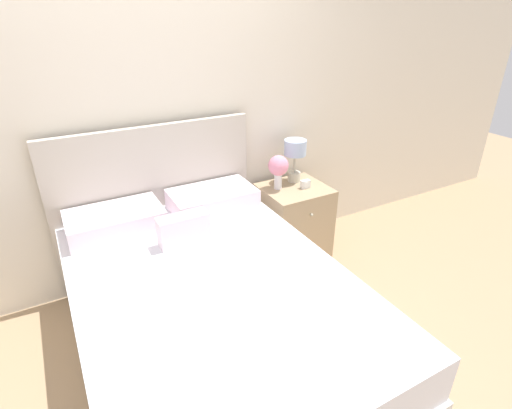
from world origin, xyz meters
name	(u,v)px	position (x,y,z in m)	size (l,w,h in m)	color
ground_plane	(165,271)	(0.00, 0.00, 0.00)	(12.00, 12.00, 0.00)	tan
wall_back	(143,108)	(0.00, 0.07, 1.30)	(8.00, 0.06, 2.60)	silver
bed	(209,310)	(0.00, -0.95, 0.33)	(1.45, 2.05, 1.20)	white
nightstand	(293,221)	(1.05, -0.25, 0.31)	(0.51, 0.49, 0.61)	tan
table_lamp	(295,153)	(1.12, -0.14, 0.86)	(0.18, 0.18, 0.35)	beige
flower_vase	(279,167)	(0.93, -0.20, 0.79)	(0.16, 0.16, 0.27)	white
alarm_clock	(305,184)	(1.12, -0.30, 0.65)	(0.08, 0.05, 0.07)	white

